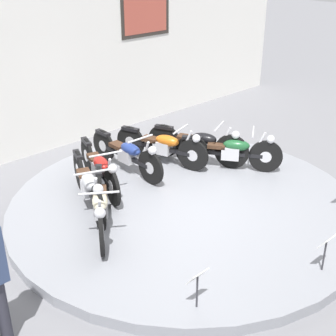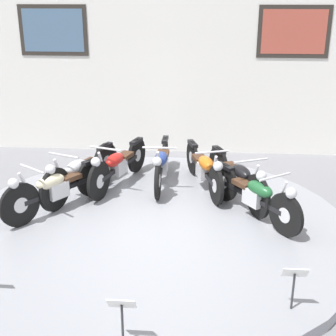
% 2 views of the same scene
% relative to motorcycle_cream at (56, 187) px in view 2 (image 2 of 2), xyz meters
% --- Properties ---
extents(ground_plane, '(60.00, 60.00, 0.00)m').
position_rel_motorcycle_cream_xyz_m(ground_plane, '(1.45, -0.27, -0.54)').
color(ground_plane, slate).
extents(display_platform, '(5.65, 5.65, 0.16)m').
position_rel_motorcycle_cream_xyz_m(display_platform, '(1.45, -0.27, -0.46)').
color(display_platform, gray).
rests_on(display_platform, ground_plane).
extents(back_wall, '(14.00, 0.22, 4.58)m').
position_rel_motorcycle_cream_xyz_m(back_wall, '(1.45, 3.50, 1.75)').
color(back_wall, white).
rests_on(back_wall, ground_plane).
extents(motorcycle_cream, '(1.18, 1.66, 0.79)m').
position_rel_motorcycle_cream_xyz_m(motorcycle_cream, '(0.00, 0.00, 0.00)').
color(motorcycle_cream, black).
rests_on(motorcycle_cream, display_platform).
extents(motorcycle_silver, '(0.81, 1.89, 0.81)m').
position_rel_motorcycle_cream_xyz_m(motorcycle_silver, '(0.21, 0.60, 0.01)').
color(motorcycle_silver, black).
rests_on(motorcycle_silver, display_platform).
extents(motorcycle_red, '(0.72, 1.90, 0.79)m').
position_rel_motorcycle_cream_xyz_m(motorcycle_red, '(0.73, 1.03, -0.00)').
color(motorcycle_red, black).
rests_on(motorcycle_red, display_platform).
extents(motorcycle_blue, '(0.54, 1.96, 0.78)m').
position_rel_motorcycle_cream_xyz_m(motorcycle_blue, '(1.45, 1.19, -0.01)').
color(motorcycle_blue, black).
rests_on(motorcycle_blue, display_platform).
extents(motorcycle_orange, '(0.70, 1.88, 0.78)m').
position_rel_motorcycle_cream_xyz_m(motorcycle_orange, '(2.18, 1.03, -0.01)').
color(motorcycle_orange, black).
rests_on(motorcycle_orange, display_platform).
extents(motorcycle_black, '(0.84, 1.86, 0.80)m').
position_rel_motorcycle_cream_xyz_m(motorcycle_black, '(2.70, 0.60, 0.01)').
color(motorcycle_black, black).
rests_on(motorcycle_black, display_platform).
extents(motorcycle_green, '(1.17, 1.63, 0.78)m').
position_rel_motorcycle_cream_xyz_m(motorcycle_green, '(2.91, -0.00, -0.01)').
color(motorcycle_green, black).
rests_on(motorcycle_green, display_platform).
extents(info_placard_front_centre, '(0.26, 0.11, 0.51)m').
position_rel_motorcycle_cream_xyz_m(info_placard_front_centre, '(1.45, -2.74, -0.02)').
color(info_placard_front_centre, '#333338').
rests_on(info_placard_front_centre, display_platform).
extents(info_placard_front_right, '(0.26, 0.11, 0.51)m').
position_rel_motorcycle_cream_xyz_m(info_placard_front_right, '(3.11, -2.10, -0.02)').
color(info_placard_front_right, '#333338').
rests_on(info_placard_front_right, display_platform).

